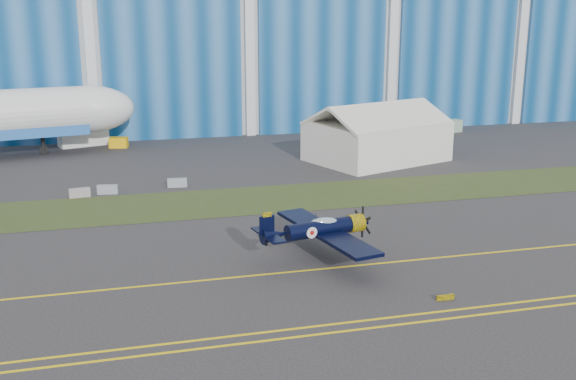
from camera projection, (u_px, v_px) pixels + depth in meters
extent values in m
plane|color=#363336|center=(87.00, 265.00, 48.13)|extent=(260.00, 260.00, 0.00)
cube|color=#475128|center=(91.00, 211.00, 61.23)|extent=(260.00, 10.00, 0.02)
cube|color=silver|center=(92.00, 29.00, 111.73)|extent=(220.00, 45.00, 30.00)
cube|color=navy|center=(92.00, 70.00, 91.66)|extent=(220.00, 0.60, 20.00)
cube|color=yellow|center=(84.00, 292.00, 43.45)|extent=(200.00, 0.20, 0.02)
cube|color=yellow|center=(78.00, 363.00, 34.55)|extent=(80.00, 0.20, 0.02)
cube|color=yellow|center=(79.00, 354.00, 35.49)|extent=(80.00, 0.20, 0.02)
cube|color=yellow|center=(445.00, 297.00, 42.20)|extent=(1.20, 0.15, 0.35)
cube|color=white|center=(83.00, 135.00, 91.43)|extent=(6.86, 4.46, 2.76)
cube|color=#FFB90C|center=(119.00, 142.00, 90.19)|extent=(2.62, 1.94, 1.38)
cube|color=#88A893|center=(451.00, 126.00, 101.95)|extent=(3.37, 2.29, 1.85)
cube|color=#9B8F92|center=(80.00, 193.00, 65.74)|extent=(2.07, 0.91, 0.90)
cube|color=gray|center=(108.00, 189.00, 67.01)|extent=(2.06, 0.86, 0.90)
cube|color=gray|center=(177.00, 183.00, 69.67)|extent=(2.04, 0.75, 0.90)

